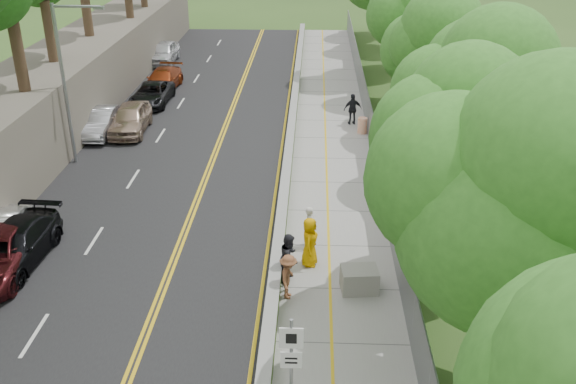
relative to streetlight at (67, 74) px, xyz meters
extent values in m
plane|color=#33511E|center=(10.46, -14.00, -4.64)|extent=(140.00, 140.00, 0.00)
cube|color=black|center=(5.06, 1.00, -4.62)|extent=(11.20, 66.00, 0.04)
cube|color=gray|center=(13.01, 1.00, -4.61)|extent=(4.20, 66.00, 0.05)
cube|color=#7ACA29|center=(10.71, 1.00, -4.34)|extent=(0.42, 66.00, 0.60)
cube|color=#595147|center=(-3.04, 1.00, -2.64)|extent=(5.00, 66.00, 4.00)
cube|color=slate|center=(15.11, 1.00, -3.64)|extent=(0.04, 66.00, 2.00)
cylinder|color=gray|center=(-0.24, 0.00, -0.64)|extent=(0.18, 0.18, 8.00)
cylinder|color=gray|center=(0.87, 0.00, 3.21)|extent=(2.30, 0.13, 0.13)
cube|color=gray|center=(1.95, 0.00, 3.16)|extent=(0.50, 0.22, 0.14)
cylinder|color=gray|center=(11.51, -17.00, -3.04)|extent=(0.09, 0.09, 3.10)
cube|color=white|center=(11.51, -17.03, -2.04)|extent=(0.62, 0.04, 0.62)
cube|color=white|center=(11.51, -17.03, -2.74)|extent=(0.56, 0.04, 0.50)
cylinder|color=orange|center=(14.76, 4.87, -4.14)|extent=(0.55, 0.55, 0.91)
cube|color=slate|center=(13.67, -11.04, -4.17)|extent=(1.35, 1.07, 0.84)
imported|color=black|center=(0.93, -9.76, -3.87)|extent=(2.31, 5.15, 1.46)
imported|color=tan|center=(1.46, 4.52, -3.79)|extent=(2.12, 4.82, 1.61)
imported|color=#ACADB2|center=(-0.14, 4.09, -3.87)|extent=(1.59, 4.46, 1.47)
imported|color=black|center=(1.46, 9.81, -3.94)|extent=(2.25, 4.78, 1.32)
imported|color=maroon|center=(1.46, 13.05, -3.90)|extent=(2.29, 4.97, 1.41)
imported|color=white|center=(-0.14, 20.56, -3.77)|extent=(2.05, 4.92, 1.66)
imported|color=#CF9001|center=(11.91, -9.42, -3.63)|extent=(0.76, 1.03, 1.92)
imported|color=beige|center=(11.91, -8.06, -3.74)|extent=(0.47, 0.66, 1.70)
imported|color=black|center=(11.21, -10.48, -3.67)|extent=(0.93, 1.06, 1.84)
imported|color=brown|center=(11.21, -11.58, -3.77)|extent=(0.74, 1.13, 1.65)
imported|color=black|center=(14.27, 6.40, -3.67)|extent=(1.16, 0.68, 1.85)
camera|label=1|loc=(11.98, -29.98, 8.24)|focal=40.00mm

